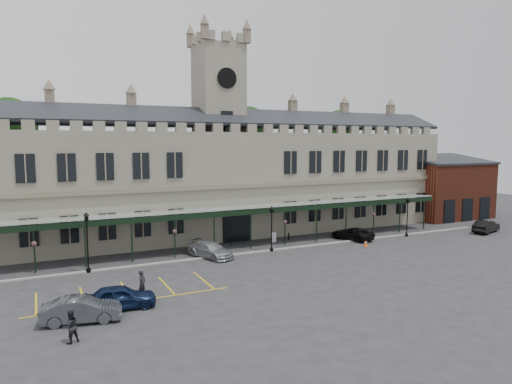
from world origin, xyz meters
name	(u,v)px	position (x,y,z in m)	size (l,w,h in m)	color
ground	(285,266)	(0.00, 0.00, 0.00)	(140.00, 140.00, 0.00)	#29292B
station_building	(220,180)	(0.00, 15.91, 6.47)	(60.00, 10.36, 17.30)	#6D685A
clock_tower	(219,123)	(0.00, 16.00, 13.11)	(5.60, 5.60, 24.80)	#6D685A
canopy	(250,225)	(0.00, 7.46, 2.40)	(50.00, 4.10, 4.30)	#8C9E93
brick_annex	(445,189)	(34.00, 12.97, 4.16)	(12.40, 8.36, 9.23)	#5F2416
kerb	(258,252)	(0.00, 5.50, 0.06)	(60.00, 0.40, 0.12)	gray
parking_markings	(128,293)	(-14.00, -1.50, 0.00)	(16.00, 6.00, 0.01)	gold
tree_behind_left	(10,125)	(-22.00, 25.00, 12.81)	(6.00, 6.00, 16.00)	#332314
tree_behind_mid	(248,129)	(8.00, 25.00, 12.81)	(6.00, 6.00, 16.00)	#332314
tree_behind_right	(340,130)	(24.00, 25.00, 12.81)	(6.00, 6.00, 16.00)	#332314
lamp_post_left	(87,237)	(-15.98, 5.41, 3.05)	(0.49, 0.49, 5.15)	black
lamp_post_mid	(272,224)	(1.41, 5.32, 2.74)	(0.44, 0.44, 4.63)	black
lamp_post_right	(407,213)	(19.00, 4.91, 2.74)	(0.44, 0.44, 4.62)	black
traffic_cone	(366,243)	(11.33, 2.90, 0.31)	(0.40, 0.40, 0.63)	#F14F07
sign_board	(274,237)	(3.57, 8.94, 0.53)	(0.64, 0.07, 1.09)	black
bollard_left	(230,241)	(-1.25, 9.70, 0.46)	(0.16, 0.16, 0.92)	black
bollard_right	(289,236)	(5.63, 9.19, 0.41)	(0.15, 0.15, 0.82)	black
car_left_a	(120,297)	(-15.00, -4.43, 0.79)	(1.87, 4.64, 1.58)	#0C1836
car_left_b	(81,310)	(-17.50, -5.72, 0.78)	(1.64, 4.72, 1.55)	#3C3F44
car_taxi	(210,250)	(-5.00, 5.66, 0.74)	(2.06, 5.07, 1.47)	#93959A
car_van	(352,234)	(12.15, 6.23, 0.68)	(2.25, 4.89, 1.36)	black
car_right_b	(486,226)	(29.26, 2.36, 0.77)	(1.64, 4.69, 1.55)	black
person_a	(142,284)	(-13.20, -2.74, 0.95)	(0.69, 0.46, 1.90)	black
person_b	(70,327)	(-18.30, -8.55, 0.92)	(0.90, 0.70, 1.84)	black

